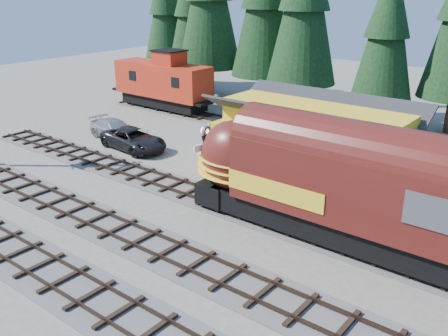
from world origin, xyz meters
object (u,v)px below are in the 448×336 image
Objects in this scene: pickup_truck_b at (115,130)px; caboose at (163,82)px; pickup_truck_a at (134,139)px; locomotive at (338,189)px; depot at (313,135)px.

caboose is at bearing 28.69° from pickup_truck_b.
caboose is 12.82m from pickup_truck_a.
caboose is at bearing 151.36° from locomotive.
depot is 8.16m from locomotive.
depot is at bearing -19.92° from caboose.
locomotive is 3.30× the size of pickup_truck_b.
caboose is (-20.70, 7.50, -0.26)m from depot.
locomotive reaches higher than pickup_truck_b.
depot reaches higher than pickup_truck_a.
pickup_truck_a is at bearing -99.50° from pickup_truck_b.
depot is 22.02m from caboose.
pickup_truck_b is (-3.24, 0.92, -0.03)m from pickup_truck_a.
locomotive is 18.90m from pickup_truck_a.
locomotive is 29.20m from caboose.
locomotive is at bearing -52.83° from depot.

